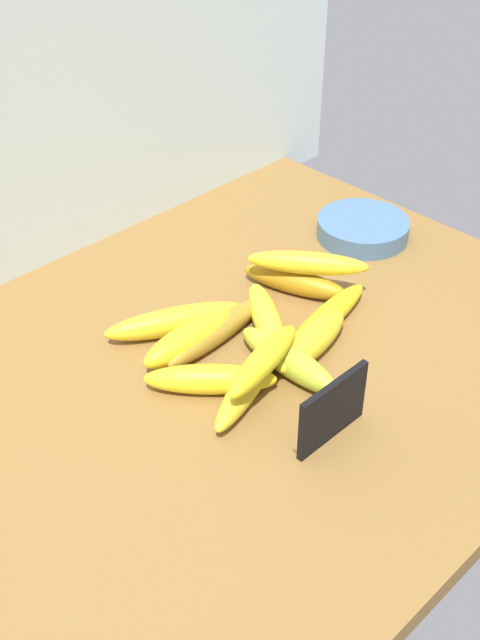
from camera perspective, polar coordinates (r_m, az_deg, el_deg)
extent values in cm
cube|color=brown|center=(102.51, -2.15, -5.05)|extent=(110.00, 76.00, 3.00)
cube|color=silver|center=(114.01, -16.67, 17.60)|extent=(130.00, 2.00, 70.00)
cube|color=black|center=(92.02, 6.69, -6.45)|extent=(11.00, 0.80, 8.40)
cube|color=brown|center=(95.07, 6.15, -7.93)|extent=(9.90, 1.20, 0.60)
cylinder|color=#456A8F|center=(131.17, 8.83, 6.54)|extent=(14.95, 14.95, 3.14)
ellipsoid|color=yellow|center=(108.43, 1.94, -0.01)|extent=(12.66, 16.36, 3.78)
ellipsoid|color=yellow|center=(99.07, 0.77, -4.31)|extent=(19.81, 10.58, 3.45)
ellipsoid|color=olive|center=(107.02, -1.52, -0.73)|extent=(19.99, 5.28, 3.30)
ellipsoid|color=yellow|center=(108.44, -4.62, -0.07)|extent=(19.52, 12.30, 3.93)
ellipsoid|color=#B07D16|center=(116.38, 3.96, 2.78)|extent=(9.05, 16.42, 3.67)
ellipsoid|color=yellow|center=(109.88, 6.27, 0.20)|extent=(19.24, 6.20, 3.39)
ellipsoid|color=yellow|center=(104.95, -3.54, -1.31)|extent=(15.80, 4.37, 4.36)
ellipsoid|color=yellow|center=(98.87, -2.16, -4.28)|extent=(14.56, 14.52, 3.86)
ellipsoid|color=#ABBB2F|center=(101.69, 3.52, -2.89)|extent=(4.63, 17.01, 4.05)
ellipsoid|color=yellow|center=(104.80, 5.19, -1.48)|extent=(15.65, 6.76, 4.32)
ellipsoid|color=yellow|center=(114.23, 4.90, 4.11)|extent=(13.28, 15.95, 3.35)
ellipsoid|color=yellow|center=(96.62, 1.71, -2.92)|extent=(15.85, 7.16, 3.37)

